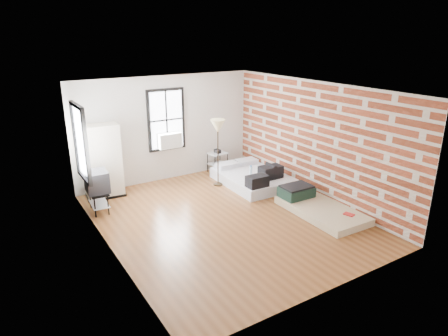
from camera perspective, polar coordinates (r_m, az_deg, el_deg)
ground at (r=8.74m, az=0.27°, el=-7.26°), size 6.00×6.00×0.00m
room_shell at (r=8.54m, az=0.30°, el=4.54°), size 5.02×6.02×2.80m
mattress_main at (r=10.65m, az=4.19°, el=-1.33°), size 1.56×2.09×0.66m
mattress_bare at (r=9.28m, az=12.92°, el=-5.26°), size 1.13×2.07×0.44m
wardrobe at (r=10.03m, az=-16.97°, el=0.88°), size 0.95×0.60×1.80m
side_table at (r=11.43m, az=-0.93°, el=1.62°), size 0.56×0.47×0.68m
floor_lamp at (r=10.16m, az=-0.89°, el=5.56°), size 0.38×0.38×1.76m
tv_stand at (r=9.26m, az=-17.67°, el=-2.07°), size 0.51×0.70×0.96m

